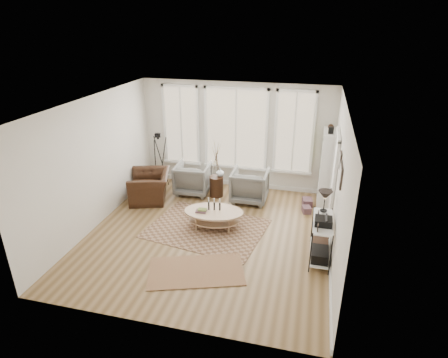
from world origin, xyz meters
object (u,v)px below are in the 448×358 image
(bookcase, at_px, (326,168))
(low_shelf, at_px, (321,235))
(armchair_left, at_px, (193,178))
(armchair_right, at_px, (250,186))
(side_table, at_px, (216,170))
(accent_chair, at_px, (150,186))
(coffee_table, at_px, (213,215))

(bookcase, height_order, low_shelf, bookcase)
(armchair_left, xyz_separation_m, armchair_right, (1.57, -0.11, 0.01))
(armchair_left, relative_size, side_table, 0.59)
(side_table, distance_m, accent_chair, 1.77)
(low_shelf, relative_size, armchair_left, 1.42)
(armchair_left, distance_m, accent_chair, 1.17)
(coffee_table, height_order, armchair_right, armchair_right)
(bookcase, height_order, side_table, bookcase)
(low_shelf, height_order, coffee_table, low_shelf)
(low_shelf, bearing_deg, coffee_table, 165.49)
(bookcase, xyz_separation_m, accent_chair, (-4.40, -0.92, -0.59))
(armchair_left, height_order, side_table, side_table)
(bookcase, bearing_deg, armchair_right, -169.04)
(bookcase, relative_size, coffee_table, 1.47)
(armchair_right, bearing_deg, coffee_table, 70.38)
(low_shelf, height_order, armchair_left, low_shelf)
(accent_chair, bearing_deg, coffee_table, 45.44)
(armchair_left, bearing_deg, coffee_table, 118.92)
(coffee_table, bearing_deg, side_table, 102.77)
(low_shelf, height_order, armchair_right, low_shelf)
(bookcase, distance_m, accent_chair, 4.53)
(coffee_table, distance_m, armchair_left, 1.95)
(bookcase, bearing_deg, side_table, -173.80)
(side_table, xyz_separation_m, accent_chair, (-1.62, -0.62, -0.37))
(coffee_table, distance_m, accent_chair, 2.22)
(armchair_left, distance_m, armchair_right, 1.58)
(armchair_left, height_order, accent_chair, armchair_left)
(bookcase, relative_size, low_shelf, 1.58)
(armchair_right, relative_size, accent_chair, 0.82)
(bookcase, bearing_deg, armchair_left, -175.74)
(armchair_left, xyz_separation_m, accent_chair, (-0.96, -0.66, -0.05))
(coffee_table, height_order, accent_chair, accent_chair)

